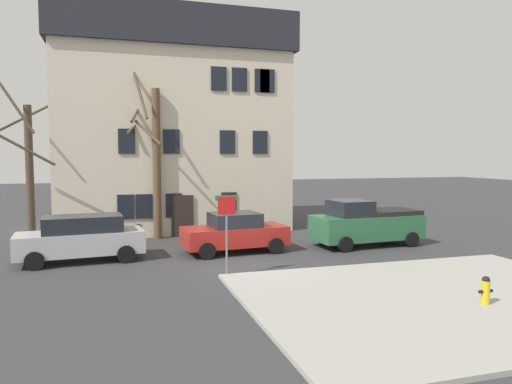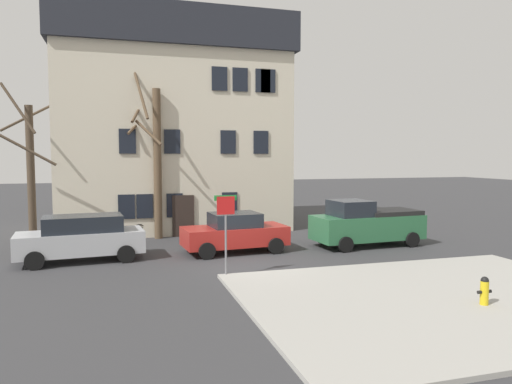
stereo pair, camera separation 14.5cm
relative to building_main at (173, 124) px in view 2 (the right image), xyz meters
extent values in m
plane|color=#38383A|center=(1.43, -10.76, -5.92)|extent=(120.00, 120.00, 0.00)
cube|color=#A8A59E|center=(5.70, -16.38, -5.86)|extent=(11.26, 8.55, 0.12)
cube|color=beige|center=(0.00, 0.00, -1.12)|extent=(12.12, 6.98, 9.60)
cube|color=#23262D|center=(0.00, 0.00, 4.71)|extent=(12.62, 7.48, 2.05)
cube|color=#2D231E|center=(0.07, -3.54, -4.87)|extent=(1.10, 0.12, 2.10)
cube|color=black|center=(-2.70, -3.53, -4.32)|extent=(0.80, 0.08, 1.20)
cube|color=black|center=(-1.82, -3.53, -4.32)|extent=(0.80, 0.08, 1.20)
cube|color=black|center=(-0.35, -3.53, -4.32)|extent=(0.80, 0.08, 1.20)
cube|color=black|center=(2.49, -3.53, -4.32)|extent=(0.80, 0.08, 1.20)
cube|color=black|center=(-2.59, -3.53, -1.12)|extent=(0.80, 0.08, 1.20)
cube|color=black|center=(-0.43, -3.53, -1.12)|extent=(0.80, 0.08, 1.20)
cube|color=black|center=(2.43, -3.53, -1.12)|extent=(0.80, 0.08, 1.20)
cube|color=black|center=(4.19, -3.53, -1.12)|extent=(0.80, 0.08, 1.20)
cube|color=black|center=(1.99, -3.53, 2.08)|extent=(0.80, 0.08, 1.20)
cube|color=black|center=(3.08, -3.53, 2.08)|extent=(0.80, 0.08, 1.20)
cube|color=black|center=(4.30, -3.53, 2.08)|extent=(0.80, 0.08, 1.20)
cube|color=black|center=(4.58, -3.53, 2.08)|extent=(0.80, 0.08, 1.20)
cylinder|color=#4C3D2D|center=(-6.97, -3.31, -2.70)|extent=(0.36, 0.36, 6.43)
cylinder|color=#4C3D2D|center=(-7.27, -2.20, 0.01)|extent=(2.31, 0.72, 1.42)
cylinder|color=#4C3D2D|center=(-7.30, -4.03, 0.30)|extent=(1.58, 0.80, 2.31)
cylinder|color=#4C3D2D|center=(-6.95, -4.53, -1.52)|extent=(2.51, 0.17, 1.54)
cylinder|color=brown|center=(-1.19, -3.76, -2.24)|extent=(0.39, 0.39, 7.35)
cylinder|color=brown|center=(-1.63, -4.30, -0.72)|extent=(1.24, 1.05, 1.25)
cylinder|color=brown|center=(-1.96, -4.03, 1.18)|extent=(0.71, 1.70, 2.66)
cylinder|color=brown|center=(-1.14, -2.92, 1.12)|extent=(1.79, 0.24, 2.09)
cylinder|color=brown|center=(-2.03, -3.42, 0.42)|extent=(0.84, 1.81, 1.41)
cylinder|color=brown|center=(-1.95, -3.15, -0.11)|extent=(1.37, 1.66, 1.43)
cube|color=#B7BABF|center=(-4.50, -8.15, -5.17)|extent=(4.84, 2.24, 0.85)
cube|color=#1E232B|center=(-4.41, -8.15, -4.44)|extent=(3.04, 1.86, 0.62)
cylinder|color=black|center=(-6.01, -9.20, -5.58)|extent=(0.70, 0.28, 0.68)
cylinder|color=black|center=(-6.18, -7.40, -5.58)|extent=(0.70, 0.28, 0.68)
cylinder|color=black|center=(-2.83, -8.91, -5.58)|extent=(0.70, 0.28, 0.68)
cylinder|color=black|center=(-3.00, -7.10, -5.58)|extent=(0.70, 0.28, 0.68)
cube|color=#AD231E|center=(1.64, -8.15, -5.20)|extent=(4.50, 2.24, 0.79)
cube|color=#1E232B|center=(1.64, -8.15, -4.52)|extent=(2.14, 1.82, 0.58)
cylinder|color=black|center=(0.24, -9.21, -5.58)|extent=(0.70, 0.28, 0.68)
cylinder|color=black|center=(0.08, -7.34, -5.58)|extent=(0.70, 0.28, 0.68)
cylinder|color=black|center=(3.19, -8.96, -5.58)|extent=(0.70, 0.28, 0.68)
cylinder|color=black|center=(3.03, -7.09, -5.58)|extent=(0.70, 0.28, 0.68)
cube|color=#2D6B42|center=(7.78, -8.41, -5.05)|extent=(5.13, 2.28, 1.09)
cube|color=#1E232B|center=(6.88, -8.47, -4.16)|extent=(1.71, 1.82, 0.70)
cube|color=black|center=(8.88, -8.34, -4.41)|extent=(2.72, 2.04, 0.20)
cylinder|color=black|center=(6.14, -9.49, -5.58)|extent=(0.69, 0.26, 0.68)
cylinder|color=black|center=(6.02, -7.54, -5.58)|extent=(0.69, 0.26, 0.68)
cylinder|color=black|center=(9.55, -9.28, -5.58)|extent=(0.69, 0.26, 0.68)
cylinder|color=black|center=(9.42, -7.32, -5.58)|extent=(0.69, 0.26, 0.68)
cylinder|color=gold|center=(6.27, -17.30, -5.48)|extent=(0.22, 0.22, 0.64)
sphere|color=black|center=(6.27, -17.30, -5.14)|extent=(0.21, 0.21, 0.21)
cylinder|color=black|center=(6.11, -17.30, -5.45)|extent=(0.10, 0.09, 0.09)
cylinder|color=black|center=(6.43, -17.30, -5.45)|extent=(0.10, 0.09, 0.09)
cylinder|color=slate|center=(0.35, -12.16, -4.55)|extent=(0.07, 0.07, 2.74)
cube|color=red|center=(0.35, -12.18, -3.47)|extent=(0.60, 0.03, 0.60)
cube|color=#1E8C38|center=(0.35, -12.14, -3.22)|extent=(0.76, 0.02, 0.18)
torus|color=black|center=(-1.09, -3.27, -5.56)|extent=(0.70, 0.21, 0.71)
torus|color=black|center=(-2.11, -3.51, -5.56)|extent=(0.70, 0.21, 0.71)
cylinder|color=black|center=(-1.60, -3.39, -5.34)|extent=(0.98, 0.28, 0.19)
cylinder|color=black|center=(-1.79, -3.44, -5.11)|extent=(0.10, 0.06, 0.45)
camera|label=1|loc=(-3.21, -27.47, -1.82)|focal=33.29mm
camera|label=2|loc=(-3.07, -27.51, -1.82)|focal=33.29mm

